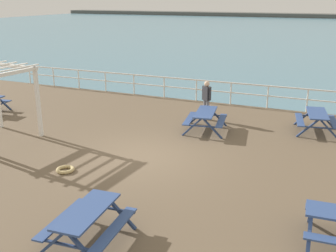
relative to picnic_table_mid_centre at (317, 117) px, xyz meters
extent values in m
cube|color=brown|center=(-5.03, -4.94, -0.68)|extent=(30.00, 24.00, 0.20)
cube|color=teal|center=(-5.03, 47.81, -0.58)|extent=(142.00, 90.00, 0.01)
cube|color=#4C4C47|center=(-5.03, 90.81, -0.58)|extent=(142.00, 6.00, 1.80)
cube|color=white|center=(-5.03, 2.81, 0.47)|extent=(23.00, 0.06, 0.06)
cube|color=white|center=(-5.03, 2.81, -0.01)|extent=(23.00, 0.05, 0.05)
cylinder|color=white|center=(-16.53, 2.81, -0.06)|extent=(0.07, 0.07, 1.05)
cylinder|color=white|center=(-14.76, 2.81, -0.06)|extent=(0.07, 0.07, 1.05)
cylinder|color=white|center=(-12.99, 2.81, -0.06)|extent=(0.07, 0.07, 1.05)
cylinder|color=white|center=(-11.22, 2.81, -0.06)|extent=(0.07, 0.07, 1.05)
cylinder|color=white|center=(-9.45, 2.81, -0.06)|extent=(0.07, 0.07, 1.05)
cylinder|color=white|center=(-7.68, 2.81, -0.06)|extent=(0.07, 0.07, 1.05)
cylinder|color=white|center=(-5.91, 2.81, -0.06)|extent=(0.07, 0.07, 1.05)
cylinder|color=white|center=(-4.14, 2.81, -0.06)|extent=(0.07, 0.07, 1.05)
cylinder|color=white|center=(-2.37, 2.81, -0.06)|extent=(0.07, 0.07, 1.05)
cylinder|color=white|center=(-0.60, 2.81, -0.06)|extent=(0.07, 0.07, 1.05)
cube|color=navy|center=(-13.21, -2.61, -0.21)|extent=(0.16, 0.80, 0.79)
cube|color=navy|center=(0.39, -7.36, -0.21)|extent=(0.13, 0.80, 0.79)
cube|color=navy|center=(0.43, -8.11, -0.21)|extent=(0.13, 0.80, 0.79)
cube|color=navy|center=(0.41, -7.74, -0.16)|extent=(0.15, 1.50, 0.04)
cube|color=#334C84|center=(0.00, 0.00, 0.17)|extent=(0.99, 1.89, 0.05)
cube|color=#334C84|center=(-0.61, -0.10, -0.13)|extent=(0.56, 1.82, 0.04)
cube|color=#334C84|center=(0.61, 0.10, -0.13)|extent=(0.56, 1.82, 0.04)
cube|color=navy|center=(-0.50, 0.71, -0.21)|extent=(0.79, 0.21, 0.79)
cube|color=navy|center=(0.24, 0.83, -0.21)|extent=(0.79, 0.21, 0.79)
cube|color=navy|center=(-0.13, 0.77, -0.16)|extent=(1.49, 0.31, 0.04)
cube|color=navy|center=(-0.24, -0.83, -0.21)|extent=(0.79, 0.21, 0.79)
cube|color=navy|center=(0.50, -0.71, -0.21)|extent=(0.79, 0.21, 0.79)
cube|color=navy|center=(0.13, -0.77, -0.16)|extent=(1.49, 0.31, 0.04)
cube|color=#334C84|center=(-3.91, -9.71, 0.17)|extent=(0.83, 1.85, 0.05)
cube|color=#334C84|center=(-4.53, -9.76, -0.13)|extent=(0.39, 1.81, 0.04)
cube|color=#334C84|center=(-3.29, -9.67, -0.13)|extent=(0.39, 1.81, 0.04)
cube|color=navy|center=(-4.34, -8.96, -0.21)|extent=(0.80, 0.14, 0.79)
cube|color=navy|center=(-3.59, -8.91, -0.21)|extent=(0.80, 0.14, 0.79)
cube|color=navy|center=(-3.97, -8.94, -0.16)|extent=(1.50, 0.17, 0.04)
cube|color=navy|center=(-4.23, -10.52, -0.21)|extent=(0.80, 0.14, 0.79)
cube|color=navy|center=(-3.48, -10.46, -0.21)|extent=(0.80, 0.14, 0.79)
cube|color=navy|center=(-3.85, -10.49, -0.16)|extent=(1.50, 0.17, 0.04)
cube|color=#334C84|center=(-3.99, -1.55, 0.17)|extent=(0.99, 1.89, 0.05)
cube|color=#334C84|center=(-4.60, -1.65, -0.13)|extent=(0.56, 1.82, 0.04)
cube|color=#334C84|center=(-3.38, -1.44, -0.13)|extent=(0.56, 1.82, 0.04)
cube|color=navy|center=(-4.49, -0.84, -0.21)|extent=(0.79, 0.21, 0.79)
cube|color=navy|center=(-3.75, -0.72, -0.21)|extent=(0.79, 0.21, 0.79)
cube|color=navy|center=(-4.12, -0.78, -0.16)|extent=(1.49, 0.31, 0.04)
cube|color=navy|center=(-4.23, -2.38, -0.21)|extent=(0.79, 0.21, 0.79)
cube|color=navy|center=(-3.49, -2.25, -0.21)|extent=(0.79, 0.21, 0.79)
cube|color=navy|center=(-3.86, -2.32, -0.16)|extent=(1.49, 0.31, 0.04)
cylinder|color=slate|center=(-4.36, -0.15, -0.16)|extent=(0.14, 0.14, 0.85)
cylinder|color=slate|center=(-4.51, -0.05, -0.16)|extent=(0.14, 0.14, 0.85)
cube|color=#333338|center=(-4.44, -0.10, 0.56)|extent=(0.40, 0.37, 0.58)
cylinder|color=#333338|center=(-4.25, -0.21, 0.58)|extent=(0.09, 0.09, 0.52)
cylinder|color=#333338|center=(-4.62, 0.02, 0.58)|extent=(0.09, 0.09, 0.52)
sphere|color=beige|center=(-4.44, -0.10, 0.96)|extent=(0.23, 0.23, 0.23)
cube|color=white|center=(-9.48, -4.60, 0.67)|extent=(0.12, 0.12, 2.50)
cube|color=white|center=(-9.58, -5.70, 1.98)|extent=(0.34, 2.44, 0.12)
cube|color=white|center=(-10.58, -4.50, 1.98)|extent=(2.44, 0.34, 0.12)
cube|color=white|center=(-9.58, -5.70, 2.10)|extent=(0.31, 2.56, 0.04)
torus|color=tan|center=(-6.65, -6.90, -0.53)|extent=(0.55, 0.55, 0.11)
camera|label=1|loc=(0.61, -15.90, 4.46)|focal=43.08mm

